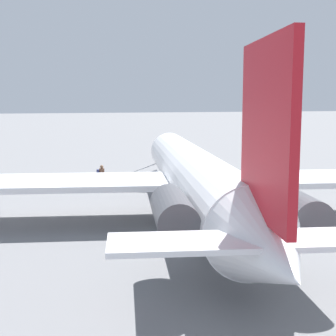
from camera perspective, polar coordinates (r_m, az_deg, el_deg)
The scene contains 5 objects.
ground_plane at distance 25.88m, azimuth 2.75°, elevation -5.50°, with size 600.00×600.00×0.00m, color slate.
airplane_main at distance 24.46m, azimuth 3.12°, elevation -0.86°, with size 30.74×23.75×7.59m.
boarding_stairs at distance 32.78m, azimuth -5.98°, elevation -2.02°, with size 2.23×4.13×1.83m.
passenger at distance 33.03m, azimuth -8.13°, elevation -0.90°, with size 0.43×0.57×1.74m.
traffic_cone_near_stairs at distance 35.02m, azimuth -11.68°, elevation -1.73°, with size 0.51×0.51×0.56m.
Camera 1 is at (-22.49, 11.35, 5.93)m, focal length 50.00 mm.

